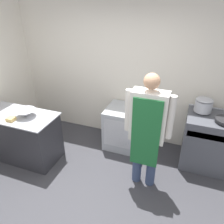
# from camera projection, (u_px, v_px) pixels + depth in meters

# --- Properties ---
(ground_plane) EXTENTS (14.00, 14.00, 0.00)m
(ground_plane) POSITION_uv_depth(u_px,v_px,m) (77.00, 206.00, 3.09)
(ground_plane) COLOR #38383D
(wall_back) EXTENTS (8.00, 0.05, 2.70)m
(wall_back) POSITION_uv_depth(u_px,v_px,m) (122.00, 72.00, 4.08)
(wall_back) COLOR silver
(wall_back) RESTS_ON ground_plane
(prep_counter) EXTENTS (1.30, 0.65, 0.86)m
(prep_counter) POSITION_uv_depth(u_px,v_px,m) (22.00, 136.00, 3.84)
(prep_counter) COLOR #2D2D33
(prep_counter) RESTS_ON ground_plane
(stove) EXTENTS (0.78, 0.67, 0.95)m
(stove) POSITION_uv_depth(u_px,v_px,m) (208.00, 141.00, 3.65)
(stove) COLOR #4C4F56
(stove) RESTS_ON ground_plane
(fridge_unit) EXTENTS (0.69, 0.66, 0.79)m
(fridge_unit) POSITION_uv_depth(u_px,v_px,m) (125.00, 127.00, 4.16)
(fridge_unit) COLOR #A8ADB2
(fridge_unit) RESTS_ON ground_plane
(person_cook) EXTENTS (0.67, 0.24, 1.79)m
(person_cook) POSITION_uv_depth(u_px,v_px,m) (148.00, 127.00, 3.00)
(person_cook) COLOR #38476B
(person_cook) RESTS_ON ground_plane
(mixing_bowl) EXTENTS (0.34, 0.34, 0.12)m
(mixing_bowl) POSITION_uv_depth(u_px,v_px,m) (25.00, 113.00, 3.57)
(mixing_bowl) COLOR #B2B5BC
(mixing_bowl) RESTS_ON prep_counter
(plastic_tub) EXTENTS (0.12, 0.12, 0.06)m
(plastic_tub) POSITION_uv_depth(u_px,v_px,m) (11.00, 119.00, 3.45)
(plastic_tub) COLOR #D8B266
(plastic_tub) RESTS_ON prep_counter
(stock_pot) EXTENTS (0.28, 0.28, 0.23)m
(stock_pot) POSITION_uv_depth(u_px,v_px,m) (204.00, 105.00, 3.52)
(stock_pot) COLOR #B2B5BC
(stock_pot) RESTS_ON stove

